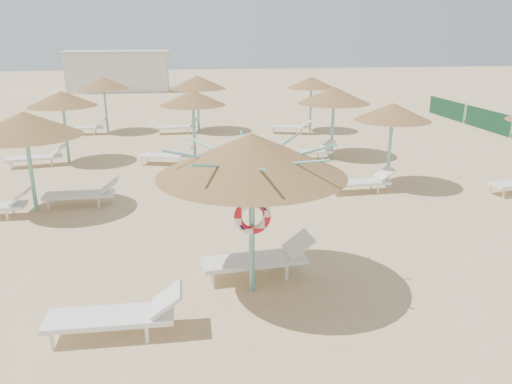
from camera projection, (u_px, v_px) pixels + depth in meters
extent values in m
plane|color=#D4AD81|center=(244.00, 282.00, 9.76)|extent=(120.00, 120.00, 0.00)
cylinder|color=#69B7B1|center=(252.00, 228.00, 9.06)|extent=(0.11, 0.11, 2.52)
cone|color=olive|center=(252.00, 155.00, 8.64)|extent=(3.36, 3.36, 0.76)
cylinder|color=#69B7B1|center=(252.00, 169.00, 8.72)|extent=(0.20, 0.20, 0.12)
cylinder|color=#69B7B1|center=(295.00, 155.00, 8.76)|extent=(1.52, 0.04, 0.38)
cylinder|color=#69B7B1|center=(277.00, 149.00, 9.24)|extent=(1.10, 1.10, 0.38)
cylinder|color=#69B7B1|center=(246.00, 147.00, 9.38)|extent=(0.04, 1.52, 0.38)
cylinder|color=#69B7B1|center=(218.00, 151.00, 9.09)|extent=(1.10, 1.10, 0.38)
cylinder|color=#69B7B1|center=(207.00, 159.00, 8.54)|extent=(1.52, 0.04, 0.38)
cylinder|color=#69B7B1|center=(223.00, 166.00, 8.06)|extent=(1.10, 1.10, 0.38)
cylinder|color=#69B7B1|center=(258.00, 168.00, 7.92)|extent=(0.04, 1.52, 0.38)
cylinder|color=#69B7B1|center=(289.00, 164.00, 8.22)|extent=(1.10, 1.10, 0.38)
torus|color=red|center=(253.00, 217.00, 8.88)|extent=(0.68, 0.15, 0.68)
cylinder|color=white|center=(52.00, 342.00, 7.61)|extent=(0.06, 0.06, 0.30)
cylinder|color=white|center=(60.00, 323.00, 8.11)|extent=(0.06, 0.06, 0.30)
cylinder|color=white|center=(147.00, 334.00, 7.80)|extent=(0.06, 0.06, 0.30)
cylinder|color=white|center=(149.00, 316.00, 8.30)|extent=(0.06, 0.06, 0.30)
cube|color=white|center=(110.00, 317.00, 7.91)|extent=(2.02, 0.69, 0.08)
cube|color=white|center=(166.00, 299.00, 7.95)|extent=(0.52, 0.64, 0.39)
cylinder|color=white|center=(213.00, 280.00, 9.49)|extent=(0.07, 0.07, 0.30)
cylinder|color=white|center=(209.00, 268.00, 9.99)|extent=(0.07, 0.07, 0.30)
cylinder|color=white|center=(287.00, 272.00, 9.82)|extent=(0.07, 0.07, 0.30)
cylinder|color=white|center=(279.00, 260.00, 10.32)|extent=(0.07, 0.07, 0.30)
cube|color=white|center=(254.00, 260.00, 9.87)|extent=(2.11, 0.86, 0.09)
cube|color=white|center=(299.00, 244.00, 10.00)|extent=(0.58, 0.70, 0.40)
cylinder|color=#69B7B1|center=(31.00, 170.00, 13.28)|extent=(0.11, 0.11, 2.30)
cone|color=olive|center=(24.00, 124.00, 12.90)|extent=(2.90, 2.90, 0.65)
cylinder|color=#69B7B1|center=(26.00, 133.00, 12.98)|extent=(0.20, 0.20, 0.12)
cylinder|color=white|center=(7.00, 215.00, 12.90)|extent=(0.06, 0.06, 0.28)
cylinder|color=white|center=(13.00, 209.00, 13.37)|extent=(0.06, 0.06, 0.28)
cube|color=white|center=(20.00, 197.00, 13.05)|extent=(0.49, 0.60, 0.36)
cylinder|color=white|center=(48.00, 205.00, 13.68)|extent=(0.06, 0.06, 0.28)
cylinder|color=white|center=(52.00, 199.00, 14.15)|extent=(0.06, 0.06, 0.28)
cylinder|color=white|center=(99.00, 203.00, 13.87)|extent=(0.06, 0.06, 0.28)
cylinder|color=white|center=(101.00, 197.00, 14.34)|extent=(0.06, 0.06, 0.28)
cube|color=white|center=(79.00, 195.00, 13.97)|extent=(1.90, 0.62, 0.08)
cube|color=white|center=(110.00, 185.00, 14.02)|extent=(0.49, 0.60, 0.36)
cylinder|color=#69B7B1|center=(66.00, 132.00, 18.38)|extent=(0.11, 0.11, 2.30)
cone|color=olive|center=(62.00, 99.00, 18.00)|extent=(2.46, 2.46, 0.55)
cylinder|color=#69B7B1|center=(63.00, 105.00, 18.07)|extent=(0.20, 0.20, 0.12)
cylinder|color=white|center=(10.00, 166.00, 17.67)|extent=(0.06, 0.06, 0.28)
cylinder|color=white|center=(12.00, 163.00, 18.12)|extent=(0.06, 0.06, 0.28)
cylinder|color=white|center=(51.00, 163.00, 18.10)|extent=(0.06, 0.06, 0.28)
cylinder|color=white|center=(52.00, 160.00, 18.55)|extent=(0.06, 0.06, 0.28)
cube|color=white|center=(35.00, 158.00, 18.10)|extent=(1.98, 0.97, 0.08)
cube|color=white|center=(59.00, 150.00, 18.29)|extent=(0.59, 0.68, 0.36)
cylinder|color=#69B7B1|center=(106.00, 109.00, 24.05)|extent=(0.11, 0.11, 2.30)
cone|color=olive|center=(103.00, 83.00, 23.67)|extent=(2.40, 2.40, 0.54)
cylinder|color=#69B7B1|center=(104.00, 88.00, 23.74)|extent=(0.20, 0.20, 0.12)
cylinder|color=white|center=(64.00, 133.00, 23.48)|extent=(0.06, 0.06, 0.28)
cylinder|color=white|center=(67.00, 131.00, 23.95)|extent=(0.06, 0.06, 0.28)
cylinder|color=white|center=(94.00, 132.00, 23.66)|extent=(0.06, 0.06, 0.28)
cylinder|color=white|center=(96.00, 130.00, 24.13)|extent=(0.06, 0.06, 0.28)
cube|color=white|center=(83.00, 128.00, 23.77)|extent=(1.90, 0.63, 0.08)
cube|color=white|center=(100.00, 122.00, 23.81)|extent=(0.49, 0.60, 0.36)
cylinder|color=#69B7B1|center=(194.00, 131.00, 18.62)|extent=(0.11, 0.11, 2.30)
cone|color=olive|center=(193.00, 98.00, 18.25)|extent=(2.42, 2.42, 0.54)
cylinder|color=#69B7B1|center=(193.00, 104.00, 18.32)|extent=(0.20, 0.20, 0.12)
cylinder|color=white|center=(142.00, 162.00, 18.26)|extent=(0.06, 0.06, 0.28)
cylinder|color=white|center=(147.00, 159.00, 18.74)|extent=(0.06, 0.06, 0.28)
cylinder|color=white|center=(178.00, 163.00, 18.09)|extent=(0.06, 0.06, 0.28)
cylinder|color=white|center=(182.00, 160.00, 18.56)|extent=(0.06, 0.06, 0.28)
cube|color=white|center=(165.00, 156.00, 18.34)|extent=(2.00, 1.13, 0.08)
cube|color=white|center=(187.00, 150.00, 18.16)|extent=(0.63, 0.71, 0.36)
cylinder|color=#69B7B1|center=(198.00, 108.00, 24.27)|extent=(0.11, 0.11, 2.30)
cone|color=olive|center=(197.00, 82.00, 23.89)|extent=(2.76, 2.76, 0.62)
cylinder|color=#69B7B1|center=(197.00, 87.00, 23.97)|extent=(0.20, 0.20, 0.12)
cylinder|color=white|center=(159.00, 132.00, 23.68)|extent=(0.06, 0.06, 0.28)
cylinder|color=white|center=(160.00, 130.00, 24.15)|extent=(0.06, 0.06, 0.28)
cylinder|color=white|center=(188.00, 131.00, 23.90)|extent=(0.06, 0.06, 0.28)
cylinder|color=white|center=(188.00, 129.00, 24.37)|extent=(0.06, 0.06, 0.28)
cube|color=white|center=(176.00, 127.00, 23.99)|extent=(1.91, 0.67, 0.08)
cube|color=white|center=(194.00, 122.00, 24.06)|extent=(0.50, 0.61, 0.36)
cylinder|color=#69B7B1|center=(389.00, 152.00, 15.39)|extent=(0.11, 0.11, 2.30)
cone|color=olive|center=(393.00, 112.00, 15.02)|extent=(2.31, 2.31, 0.52)
cylinder|color=#69B7B1|center=(392.00, 119.00, 15.09)|extent=(0.20, 0.20, 0.12)
cylinder|color=white|center=(335.00, 192.00, 14.79)|extent=(0.06, 0.06, 0.28)
cylinder|color=white|center=(330.00, 187.00, 15.26)|extent=(0.06, 0.06, 0.28)
cylinder|color=white|center=(378.00, 189.00, 15.03)|extent=(0.06, 0.06, 0.28)
cylinder|color=white|center=(371.00, 185.00, 15.50)|extent=(0.06, 0.06, 0.28)
cube|color=white|center=(358.00, 182.00, 15.11)|extent=(1.92, 0.69, 0.08)
cube|color=white|center=(385.00, 173.00, 15.19)|extent=(0.51, 0.62, 0.36)
cylinder|color=#69B7B1|center=(332.00, 128.00, 19.29)|extent=(0.11, 0.11, 2.30)
cone|color=olive|center=(334.00, 95.00, 18.91)|extent=(2.76, 2.76, 0.62)
cylinder|color=#69B7B1|center=(334.00, 102.00, 18.99)|extent=(0.20, 0.20, 0.12)
cylinder|color=white|center=(288.00, 159.00, 18.68)|extent=(0.06, 0.06, 0.28)
cylinder|color=white|center=(285.00, 156.00, 19.14)|extent=(0.06, 0.06, 0.28)
cylinder|color=white|center=(322.00, 157.00, 18.94)|extent=(0.06, 0.06, 0.28)
cylinder|color=white|center=(318.00, 154.00, 19.41)|extent=(0.06, 0.06, 0.28)
cube|color=white|center=(307.00, 152.00, 19.01)|extent=(1.93, 0.73, 0.08)
cube|color=white|center=(328.00, 145.00, 19.11)|extent=(0.52, 0.63, 0.36)
cylinder|color=#69B7B1|center=(311.00, 108.00, 24.27)|extent=(0.11, 0.11, 2.30)
cone|color=olive|center=(311.00, 82.00, 23.90)|extent=(2.31, 2.31, 0.52)
cylinder|color=#69B7B1|center=(311.00, 87.00, 23.97)|extent=(0.20, 0.20, 0.12)
cylinder|color=white|center=(273.00, 131.00, 23.93)|extent=(0.06, 0.06, 0.28)
cylinder|color=white|center=(274.00, 129.00, 24.40)|extent=(0.06, 0.06, 0.28)
cylinder|color=white|center=(301.00, 132.00, 23.73)|extent=(0.06, 0.06, 0.28)
cylinder|color=white|center=(302.00, 130.00, 24.20)|extent=(0.06, 0.06, 0.28)
cube|color=white|center=(290.00, 127.00, 23.99)|extent=(2.00, 1.16, 0.08)
cube|color=white|center=(308.00, 123.00, 23.80)|extent=(0.64, 0.72, 0.36)
cylinder|color=white|center=(504.00, 194.00, 14.62)|extent=(0.06, 0.06, 0.28)
cylinder|color=white|center=(490.00, 189.00, 15.07)|extent=(0.06, 0.06, 0.28)
cube|color=silver|center=(119.00, 73.00, 41.42)|extent=(8.00, 4.00, 3.00)
cube|color=beige|center=(117.00, 52.00, 40.92)|extent=(8.40, 4.40, 0.25)
cube|color=#194C29|center=(487.00, 120.00, 24.79)|extent=(0.08, 3.80, 1.00)
cylinder|color=#69B7B1|center=(512.00, 126.00, 22.98)|extent=(0.08, 0.08, 1.10)
cube|color=#194C29|center=(446.00, 109.00, 28.55)|extent=(0.08, 3.80, 1.00)
cylinder|color=#69B7B1|center=(465.00, 113.00, 26.75)|extent=(0.08, 0.08, 1.10)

